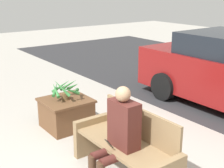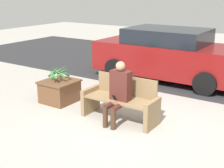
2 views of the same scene
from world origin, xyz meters
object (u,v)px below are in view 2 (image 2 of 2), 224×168
object	(u,v)px
planter_box	(60,90)
parked_car	(169,55)
bench	(121,100)
potted_plant	(59,73)
person_seated	(119,90)

from	to	relation	value
planter_box	parked_car	bearing A→B (deg)	67.69
bench	planter_box	bearing A→B (deg)	177.63
potted_plant	person_seated	bearing A→B (deg)	-7.82
bench	planter_box	size ratio (longest dim) A/B	1.97
planter_box	bench	bearing A→B (deg)	-2.37
planter_box	person_seated	bearing A→B (deg)	-7.76
person_seated	planter_box	bearing A→B (deg)	172.24
planter_box	parked_car	distance (m)	3.61
planter_box	potted_plant	xyz separation A→B (m)	(-0.01, 0.00, 0.43)
person_seated	potted_plant	xyz separation A→B (m)	(-1.85, 0.25, 0.01)
person_seated	planter_box	xyz separation A→B (m)	(-1.84, 0.25, -0.42)
person_seated	potted_plant	world-z (taller)	person_seated
person_seated	parked_car	xyz separation A→B (m)	(-0.48, 3.56, 0.06)
bench	potted_plant	xyz separation A→B (m)	(-1.79, 0.08, 0.30)
bench	person_seated	size ratio (longest dim) A/B	1.26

